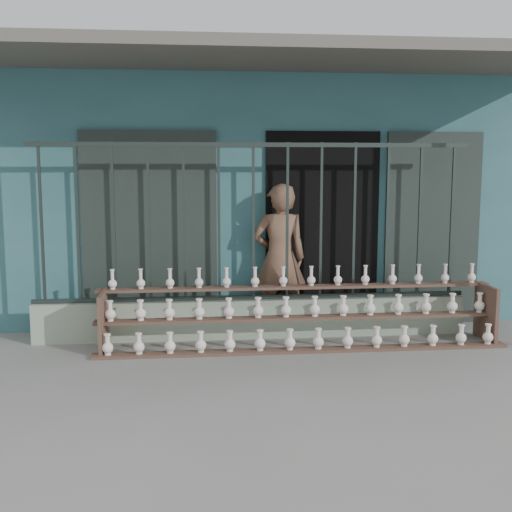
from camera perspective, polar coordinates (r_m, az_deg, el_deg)
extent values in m
plane|color=slate|center=(6.31, 0.95, -10.29)|extent=(60.00, 60.00, 0.00)
cube|color=#316269|center=(10.28, -1.90, 5.86)|extent=(7.00, 5.00, 3.20)
cube|color=black|center=(7.98, 5.84, 2.33)|extent=(1.40, 0.12, 2.40)
cube|color=black|center=(7.79, -9.42, 2.12)|extent=(1.60, 0.08, 2.40)
cube|color=black|center=(8.34, 15.37, 2.33)|extent=(1.20, 0.08, 2.40)
cube|color=#59544C|center=(7.28, -0.17, 17.23)|extent=(7.40, 2.00, 0.12)
cube|color=#96A890|center=(7.50, -0.24, -5.56)|extent=(5.00, 0.20, 0.45)
cube|color=#283330|center=(7.46, -18.53, 2.72)|extent=(0.03, 0.03, 1.80)
cube|color=#283330|center=(7.38, -15.56, 2.80)|extent=(0.03, 0.03, 1.80)
cube|color=#283330|center=(7.33, -12.54, 2.86)|extent=(0.03, 0.03, 1.80)
cube|color=#283330|center=(7.29, -9.48, 2.92)|extent=(0.03, 0.03, 1.80)
cube|color=#283330|center=(7.28, -6.40, 2.97)|extent=(0.03, 0.03, 1.80)
cube|color=#283330|center=(7.29, -3.31, 3.01)|extent=(0.03, 0.03, 1.80)
cube|color=#283330|center=(7.31, -0.24, 3.04)|extent=(0.03, 0.03, 1.80)
cube|color=#283330|center=(7.36, 2.80, 3.06)|extent=(0.03, 0.03, 1.80)
cube|color=#283330|center=(7.43, 5.79, 3.08)|extent=(0.03, 0.03, 1.80)
cube|color=#283330|center=(7.52, 8.71, 3.08)|extent=(0.03, 0.03, 1.80)
cube|color=#283330|center=(7.63, 11.57, 3.08)|extent=(0.03, 0.03, 1.80)
cube|color=#283330|center=(7.76, 14.33, 3.07)|extent=(0.03, 0.03, 1.80)
cube|color=#283330|center=(7.90, 17.00, 3.06)|extent=(0.03, 0.03, 1.80)
cube|color=#283330|center=(7.29, -0.25, 9.87)|extent=(5.00, 0.04, 0.05)
cube|color=#283330|center=(7.44, -0.24, -3.69)|extent=(5.00, 0.04, 0.05)
cube|color=brown|center=(6.99, 4.29, -8.36)|extent=(4.50, 0.18, 0.03)
cube|color=brown|center=(7.15, 3.97, -5.50)|extent=(4.50, 0.18, 0.03)
cube|color=brown|center=(7.33, 3.65, -2.76)|extent=(4.50, 0.18, 0.03)
cube|color=brown|center=(7.11, -13.45, -5.74)|extent=(0.04, 0.55, 0.64)
cube|color=brown|center=(7.81, 19.77, -4.77)|extent=(0.04, 0.55, 0.64)
imported|color=brown|center=(7.68, 2.10, -0.19)|extent=(0.68, 0.47, 1.78)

